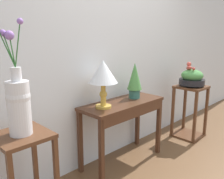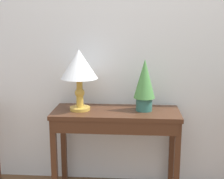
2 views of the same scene
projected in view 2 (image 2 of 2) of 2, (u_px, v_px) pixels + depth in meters
name	position (u px, v px, depth m)	size (l,w,h in m)	color
back_wall_with_art	(129.00, 28.00, 2.69)	(9.00, 0.10, 2.80)	silver
console_table	(116.00, 125.00, 2.55)	(1.04, 0.41, 0.74)	#472819
table_lamp	(79.00, 67.00, 2.49)	(0.30, 0.30, 0.50)	gold
potted_plant_on_console	(145.00, 83.00, 2.50)	(0.17, 0.17, 0.42)	#2D665B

